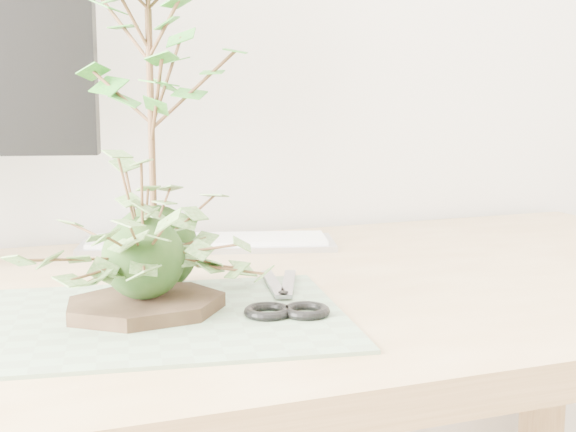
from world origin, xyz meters
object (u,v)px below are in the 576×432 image
object	(u,v)px
desk	(200,363)
keyboard	(208,243)
ivy_kokedama	(142,219)
maple_kokedama	(149,32)

from	to	relation	value
desk	keyboard	xyz separation A→B (m)	(0.08, 0.25, 0.09)
desk	keyboard	distance (m)	0.28
desk	ivy_kokedama	world-z (taller)	ivy_kokedama
ivy_kokedama	maple_kokedama	world-z (taller)	maple_kokedama
maple_kokedama	desk	bearing A→B (deg)	-26.28
maple_kokedama	keyboard	xyz separation A→B (m)	(0.13, 0.23, -0.29)
desk	maple_kokedama	xyz separation A→B (m)	(-0.05, 0.02, 0.39)
maple_kokedama	keyboard	world-z (taller)	maple_kokedama
ivy_kokedama	maple_kokedama	bearing A→B (deg)	72.53
ivy_kokedama	keyboard	distance (m)	0.38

